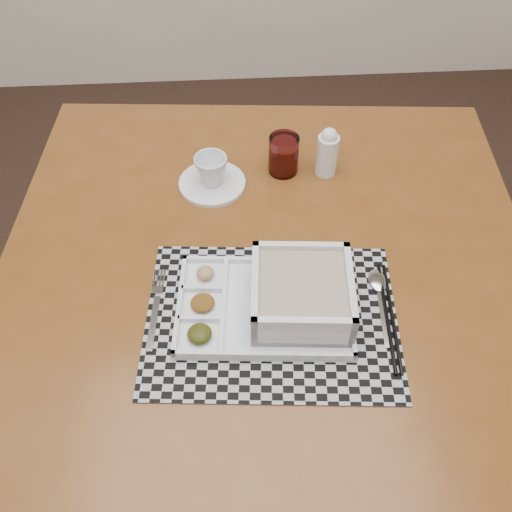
# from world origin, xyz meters

# --- Properties ---
(dining_table) EXTENTS (1.15, 1.15, 0.80)m
(dining_table) POSITION_xyz_m (0.72, 0.56, 0.72)
(dining_table) COLOR #5D3010
(dining_table) RESTS_ON ground
(placemat) EXTENTS (0.49, 0.38, 0.00)m
(placemat) POSITION_xyz_m (0.71, 0.43, 0.80)
(placemat) COLOR #9A9AA1
(placemat) RESTS_ON dining_table
(serving_tray) EXTENTS (0.34, 0.24, 0.09)m
(serving_tray) POSITION_xyz_m (0.75, 0.45, 0.84)
(serving_tray) COLOR white
(serving_tray) RESTS_ON placemat
(fork) EXTENTS (0.03, 0.19, 0.00)m
(fork) POSITION_xyz_m (0.50, 0.47, 0.81)
(fork) COLOR #BABBC1
(fork) RESTS_ON placemat
(spoon) EXTENTS (0.04, 0.18, 0.01)m
(spoon) POSITION_xyz_m (0.92, 0.49, 0.81)
(spoon) COLOR #BABBC1
(spoon) RESTS_ON placemat
(chopsticks) EXTENTS (0.04, 0.24, 0.01)m
(chopsticks) POSITION_xyz_m (0.93, 0.42, 0.81)
(chopsticks) COLOR black
(chopsticks) RESTS_ON placemat
(saucer) EXTENTS (0.15, 0.15, 0.01)m
(saucer) POSITION_xyz_m (0.61, 0.80, 0.81)
(saucer) COLOR white
(saucer) RESTS_ON dining_table
(cup) EXTENTS (0.09, 0.09, 0.07)m
(cup) POSITION_xyz_m (0.61, 0.80, 0.85)
(cup) COLOR white
(cup) RESTS_ON saucer
(juice_glass) EXTENTS (0.07, 0.07, 0.09)m
(juice_glass) POSITION_xyz_m (0.77, 0.84, 0.85)
(juice_glass) COLOR white
(juice_glass) RESTS_ON dining_table
(creamer_bottle) EXTENTS (0.05, 0.05, 0.12)m
(creamer_bottle) POSITION_xyz_m (0.87, 0.83, 0.86)
(creamer_bottle) COLOR white
(creamer_bottle) RESTS_ON dining_table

